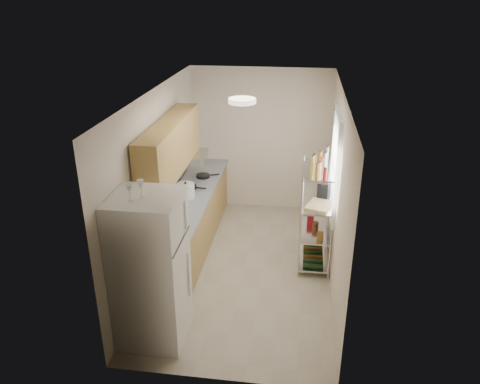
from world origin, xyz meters
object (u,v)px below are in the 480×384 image
object	(u,v)px
refrigerator	(151,270)
cutting_board	(319,205)
frying_pan_large	(189,187)
rice_cooker	(186,190)
espresso_machine	(324,189)

from	to	relation	value
refrigerator	cutting_board	bearing A→B (deg)	42.28
frying_pan_large	cutting_board	distance (m)	2.13
refrigerator	rice_cooker	bearing A→B (deg)	92.55
rice_cooker	frying_pan_large	xyz separation A→B (m)	(-0.04, 0.34, -0.09)
cutting_board	espresso_machine	world-z (taller)	espresso_machine
espresso_machine	refrigerator	bearing A→B (deg)	-120.78
frying_pan_large	cutting_board	bearing A→B (deg)	-12.33
refrigerator	cutting_board	size ratio (longest dim) A/B	4.41
rice_cooker	espresso_machine	size ratio (longest dim) A/B	1.00
cutting_board	espresso_machine	xyz separation A→B (m)	(0.06, 0.31, 0.12)
frying_pan_large	rice_cooker	bearing A→B (deg)	-79.32
refrigerator	frying_pan_large	bearing A→B (deg)	93.03
cutting_board	espresso_machine	size ratio (longest dim) A/B	1.52
refrigerator	frying_pan_large	size ratio (longest dim) A/B	7.35
rice_cooker	frying_pan_large	distance (m)	0.35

